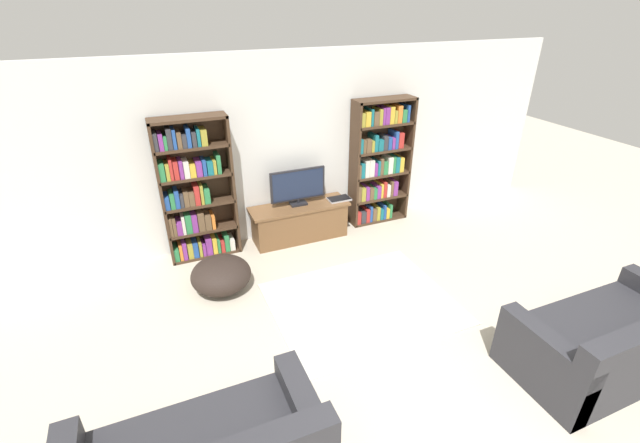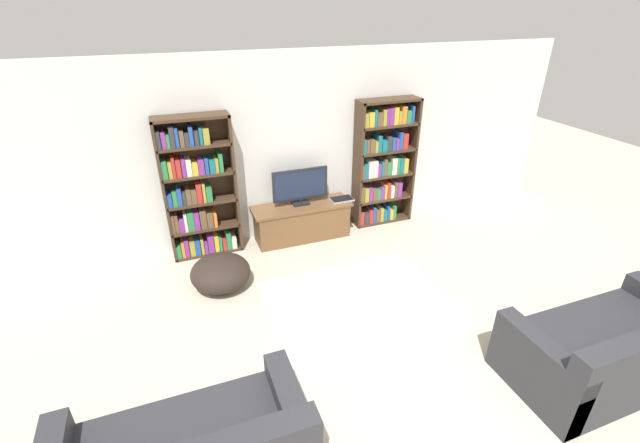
{
  "view_description": "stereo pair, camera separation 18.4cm",
  "coord_description": "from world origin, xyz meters",
  "px_view_note": "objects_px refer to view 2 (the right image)",
  "views": [
    {
      "loc": [
        -1.81,
        -1.27,
        3.17
      ],
      "look_at": [
        0.02,
        3.07,
        0.7
      ],
      "focal_mm": 24.0,
      "sensor_mm": 36.0,
      "label": 1
    },
    {
      "loc": [
        -1.64,
        -1.33,
        3.17
      ],
      "look_at": [
        0.02,
        3.07,
        0.7
      ],
      "focal_mm": 24.0,
      "sensor_mm": 36.0,
      "label": 2
    }
  ],
  "objects_px": {
    "tv_stand": "(302,221)",
    "beanbag_ottoman": "(221,273)",
    "television": "(300,186)",
    "couch_right_sofa": "(609,351)",
    "bookshelf_left": "(197,191)",
    "bookshelf_right": "(382,163)",
    "laptop": "(342,199)"
  },
  "relations": [
    {
      "from": "television",
      "to": "bookshelf_left",
      "type": "bearing_deg",
      "value": 177.07
    },
    {
      "from": "bookshelf_right",
      "to": "couch_right_sofa",
      "type": "relative_size",
      "value": 1.04
    },
    {
      "from": "laptop",
      "to": "beanbag_ottoman",
      "type": "xyz_separation_m",
      "value": [
        -1.92,
        -0.76,
        -0.35
      ]
    },
    {
      "from": "television",
      "to": "tv_stand",
      "type": "bearing_deg",
      "value": -90.0
    },
    {
      "from": "tv_stand",
      "to": "beanbag_ottoman",
      "type": "bearing_deg",
      "value": -148.59
    },
    {
      "from": "bookshelf_right",
      "to": "laptop",
      "type": "distance_m",
      "value": 0.84
    },
    {
      "from": "tv_stand",
      "to": "television",
      "type": "height_order",
      "value": "television"
    },
    {
      "from": "tv_stand",
      "to": "laptop",
      "type": "height_order",
      "value": "laptop"
    },
    {
      "from": "bookshelf_left",
      "to": "tv_stand",
      "type": "height_order",
      "value": "bookshelf_left"
    },
    {
      "from": "bookshelf_right",
      "to": "beanbag_ottoman",
      "type": "relative_size",
      "value": 2.65
    },
    {
      "from": "bookshelf_left",
      "to": "couch_right_sofa",
      "type": "distance_m",
      "value": 4.86
    },
    {
      "from": "bookshelf_left",
      "to": "tv_stand",
      "type": "bearing_deg",
      "value": -4.5
    },
    {
      "from": "laptop",
      "to": "beanbag_ottoman",
      "type": "bearing_deg",
      "value": -158.46
    },
    {
      "from": "bookshelf_left",
      "to": "beanbag_ottoman",
      "type": "xyz_separation_m",
      "value": [
        0.09,
        -0.91,
        -0.72
      ]
    },
    {
      "from": "beanbag_ottoman",
      "to": "laptop",
      "type": "bearing_deg",
      "value": 21.54
    },
    {
      "from": "bookshelf_left",
      "to": "television",
      "type": "distance_m",
      "value": 1.41
    },
    {
      "from": "bookshelf_left",
      "to": "beanbag_ottoman",
      "type": "bearing_deg",
      "value": -84.42
    },
    {
      "from": "bookshelf_left",
      "to": "bookshelf_right",
      "type": "height_order",
      "value": "same"
    },
    {
      "from": "tv_stand",
      "to": "laptop",
      "type": "bearing_deg",
      "value": -4.1
    },
    {
      "from": "bookshelf_left",
      "to": "bookshelf_right",
      "type": "distance_m",
      "value": 2.73
    },
    {
      "from": "bookshelf_right",
      "to": "bookshelf_left",
      "type": "bearing_deg",
      "value": 179.96
    },
    {
      "from": "television",
      "to": "couch_right_sofa",
      "type": "bearing_deg",
      "value": -62.51
    },
    {
      "from": "bookshelf_left",
      "to": "beanbag_ottoman",
      "type": "height_order",
      "value": "bookshelf_left"
    },
    {
      "from": "beanbag_ottoman",
      "to": "bookshelf_left",
      "type": "bearing_deg",
      "value": 95.58
    },
    {
      "from": "couch_right_sofa",
      "to": "beanbag_ottoman",
      "type": "distance_m",
      "value": 4.12
    },
    {
      "from": "laptop",
      "to": "tv_stand",
      "type": "bearing_deg",
      "value": 175.9
    },
    {
      "from": "bookshelf_left",
      "to": "couch_right_sofa",
      "type": "xyz_separation_m",
      "value": [
        3.23,
        -3.58,
        -0.63
      ]
    },
    {
      "from": "tv_stand",
      "to": "bookshelf_left",
      "type": "bearing_deg",
      "value": 175.5
    },
    {
      "from": "bookshelf_left",
      "to": "laptop",
      "type": "xyz_separation_m",
      "value": [
        2.01,
        -0.15,
        -0.37
      ]
    },
    {
      "from": "laptop",
      "to": "beanbag_ottoman",
      "type": "distance_m",
      "value": 2.1
    },
    {
      "from": "television",
      "to": "beanbag_ottoman",
      "type": "distance_m",
      "value": 1.68
    },
    {
      "from": "tv_stand",
      "to": "beanbag_ottoman",
      "type": "height_order",
      "value": "tv_stand"
    }
  ]
}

